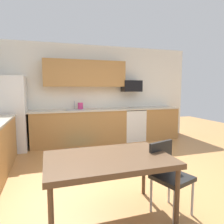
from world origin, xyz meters
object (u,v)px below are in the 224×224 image
refrigerator (9,114)px  chair_near_table (167,171)px  microwave (131,86)px  oven_range (132,124)px  kettle (80,106)px  dining_table (109,162)px

refrigerator → chair_near_table: bearing=-56.0°
microwave → oven_range: bearing=-90.0°
microwave → kettle: (-1.51, -0.05, -0.55)m
kettle → refrigerator: bearing=-175.7°
oven_range → kettle: size_ratio=4.55×
oven_range → kettle: kettle is taller
oven_range → dining_table: bearing=-117.6°
kettle → microwave: bearing=1.9°
chair_near_table → kettle: 3.50m
oven_range → chair_near_table: (-1.00, -3.37, 0.05)m
chair_near_table → kettle: size_ratio=4.25×
oven_range → refrigerator: bearing=-178.6°
refrigerator → microwave: refrigerator is taller
dining_table → kettle: bearing=86.2°
dining_table → kettle: (0.22, 3.36, 0.34)m
refrigerator → kettle: refrigerator is taller
refrigerator → dining_table: size_ratio=1.28×
oven_range → dining_table: 3.74m
microwave → dining_table: bearing=-116.9°
oven_range → chair_near_table: oven_range is taller
dining_table → chair_near_table: size_ratio=1.65×
microwave → dining_table: microwave is taller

